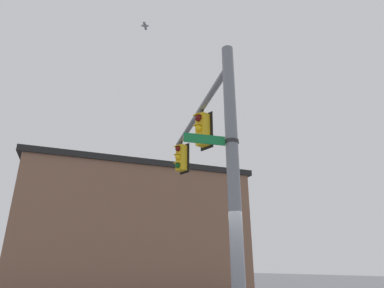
{
  "coord_description": "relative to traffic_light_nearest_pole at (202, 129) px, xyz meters",
  "views": [
    {
      "loc": [
        -4.5,
        5.29,
        1.45
      ],
      "look_at": [
        3.2,
        -1.62,
        5.4
      ],
      "focal_mm": 29.4,
      "sensor_mm": 36.0,
      "label": 1
    }
  ],
  "objects": [
    {
      "name": "mast_arm",
      "position": [
        0.57,
        -0.31,
        0.79
      ],
      "size": [
        5.3,
        2.8,
        0.19
      ],
      "primitive_type": "cylinder",
      "rotation": [
        0.0,
        1.57,
        5.82
      ],
      "color": "slate"
    },
    {
      "name": "tree_by_storefront",
      "position": [
        9.05,
        -3.84,
        0.15
      ],
      "size": [
        3.61,
        3.61,
        7.38
      ],
      "color": "#4C3823",
      "rests_on": "ground"
    },
    {
      "name": "traffic_light_mid_inner",
      "position": [
        2.61,
        -1.32,
        0.0
      ],
      "size": [
        0.54,
        0.49,
        1.31
      ],
      "color": "black"
    },
    {
      "name": "bird_flying",
      "position": [
        0.78,
        1.85,
        3.51
      ],
      "size": [
        0.38,
        0.36,
        0.13
      ],
      "color": "gray"
    },
    {
      "name": "traffic_light_nearest_pole",
      "position": [
        0.0,
        0.0,
        0.0
      ],
      "size": [
        0.54,
        0.49,
        1.31
      ],
      "color": "black"
    },
    {
      "name": "street_name_sign",
      "position": [
        -1.91,
        1.26,
        -1.28
      ],
      "size": [
        0.71,
        1.22,
        0.22
      ],
      "color": "#147238"
    },
    {
      "name": "storefront_building",
      "position": [
        8.51,
        -3.01,
        -2.22
      ],
      "size": [
        9.58,
        12.91,
        6.35
      ],
      "color": "brown",
      "rests_on": "ground"
    },
    {
      "name": "signal_pole",
      "position": [
        -2.04,
        1.01,
        -2.01
      ],
      "size": [
        0.3,
        0.3,
        6.79
      ],
      "primitive_type": "cylinder",
      "color": "slate",
      "rests_on": "ground"
    }
  ]
}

